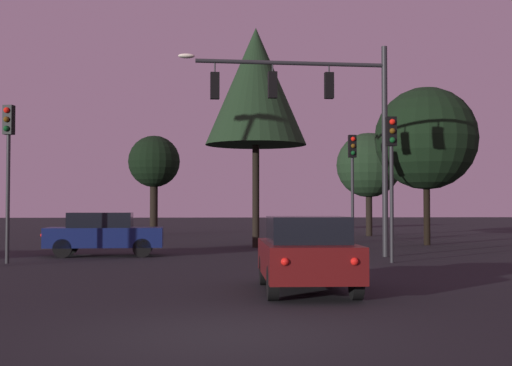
{
  "coord_description": "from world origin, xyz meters",
  "views": [
    {
      "loc": [
        -0.33,
        -9.53,
        1.71
      ],
      "look_at": [
        1.76,
        17.13,
        2.62
      ],
      "focal_mm": 49.76,
      "sensor_mm": 36.0,
      "label": 1
    }
  ],
  "objects": [
    {
      "name": "ground_plane",
      "position": [
        0.0,
        24.5,
        0.0
      ],
      "size": [
        168.0,
        168.0,
        0.0
      ],
      "primitive_type": "plane",
      "color": "black",
      "rests_on": "ground"
    },
    {
      "name": "traffic_signal_mast_arm",
      "position": [
        3.76,
        14.38,
        5.1
      ],
      "size": [
        7.22,
        0.61,
        7.3
      ],
      "color": "#232326",
      "rests_on": "ground"
    },
    {
      "name": "traffic_light_corner_left",
      "position": [
        -6.19,
        12.53,
        3.39
      ],
      "size": [
        0.35,
        0.38,
        4.83
      ],
      "color": "#232326",
      "rests_on": "ground"
    },
    {
      "name": "traffic_light_corner_right",
      "position": [
        5.74,
        18.42,
        3.25
      ],
      "size": [
        0.31,
        0.36,
        4.61
      ],
      "color": "#232326",
      "rests_on": "ground"
    },
    {
      "name": "traffic_light_median",
      "position": [
        5.55,
        11.89,
        3.18
      ],
      "size": [
        0.3,
        0.35,
        4.5
      ],
      "color": "#232326",
      "rests_on": "ground"
    },
    {
      "name": "car_nearside_lane",
      "position": [
        1.8,
        4.69,
        0.79
      ],
      "size": [
        1.87,
        4.15,
        1.52
      ],
      "color": "#4C0F0F",
      "rests_on": "ground"
    },
    {
      "name": "car_crossing_right",
      "position": [
        -3.71,
        15.63,
        0.79
      ],
      "size": [
        4.14,
        1.86,
        1.52
      ],
      "color": "#0F1947",
      "rests_on": "ground"
    },
    {
      "name": "tree_behind_sign",
      "position": [
        9.62,
        31.78,
        4.19
      ],
      "size": [
        3.83,
        3.83,
        6.13
      ],
      "color": "black",
      "rests_on": "ground"
    },
    {
      "name": "tree_left_far",
      "position": [
        9.82,
        21.63,
        4.81
      ],
      "size": [
        4.63,
        4.63,
        7.13
      ],
      "color": "black",
      "rests_on": "ground"
    },
    {
      "name": "tree_center_horizon",
      "position": [
        2.01,
        20.48,
        6.86
      ],
      "size": [
        4.31,
        4.31,
        9.4
      ],
      "color": "black",
      "rests_on": "ground"
    },
    {
      "name": "tree_right_cluster",
      "position": [
        -3.26,
        35.37,
        4.53
      ],
      "size": [
        3.25,
        3.25,
        6.22
      ],
      "color": "black",
      "rests_on": "ground"
    }
  ]
}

